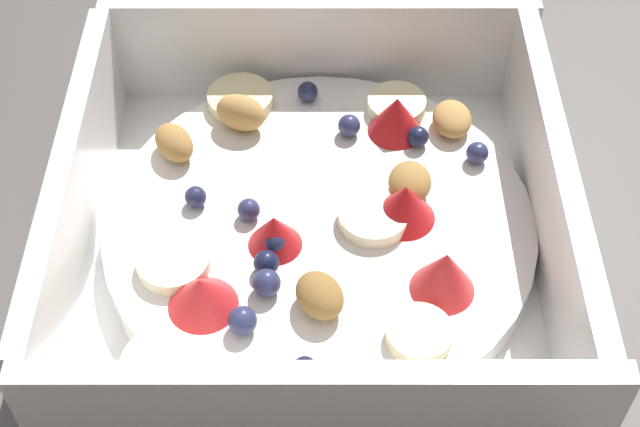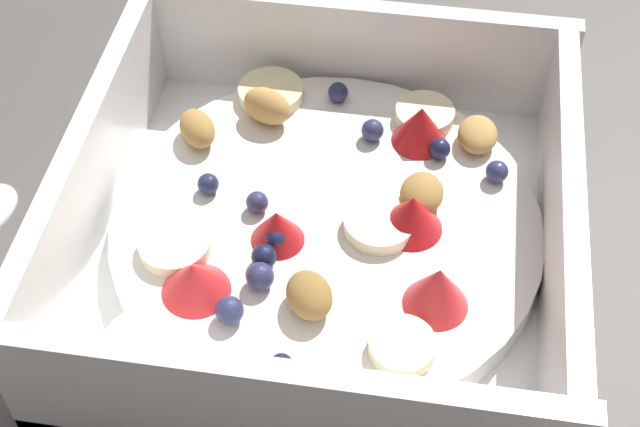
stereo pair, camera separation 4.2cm
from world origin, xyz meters
TOP-DOWN VIEW (x-y plane):
  - ground_plane at (0.00, 0.00)m, footprint 2.40×2.40m
  - fruit_bowl at (0.00, 0.01)m, footprint 0.23×0.23m

SIDE VIEW (x-z plane):
  - ground_plane at x=0.00m, z-range 0.00..0.00m
  - fruit_bowl at x=0.00m, z-range -0.01..0.06m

